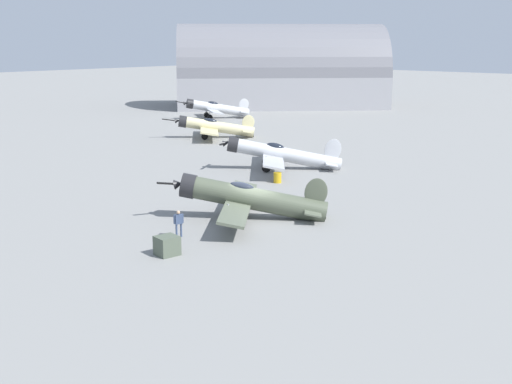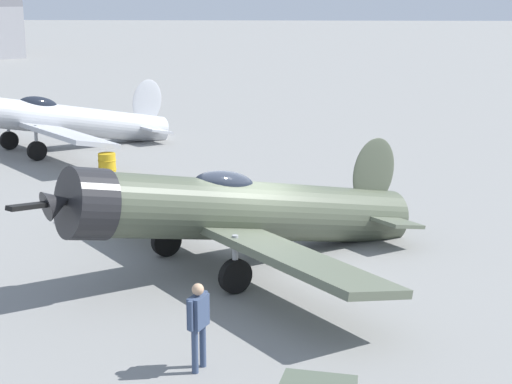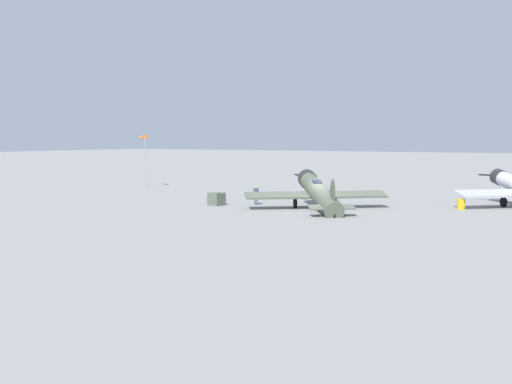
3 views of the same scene
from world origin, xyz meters
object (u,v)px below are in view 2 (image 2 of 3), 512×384
object	(u,v)px
airplane_mid_apron	(50,119)
ground_crew_mechanic	(198,318)
fuel_drum	(107,165)
airplane_foreground	(239,211)

from	to	relation	value
airplane_mid_apron	ground_crew_mechanic	bearing A→B (deg)	73.10
fuel_drum	airplane_foreground	bearing A→B (deg)	119.73
airplane_mid_apron	airplane_foreground	bearing A→B (deg)	81.78
ground_crew_mechanic	fuel_drum	xyz separation A→B (m)	(5.42, -15.94, -0.56)
airplane_foreground	airplane_mid_apron	size ratio (longest dim) A/B	1.00
ground_crew_mechanic	fuel_drum	bearing A→B (deg)	-49.61
airplane_foreground	fuel_drum	distance (m)	11.53
fuel_drum	ground_crew_mechanic	bearing A→B (deg)	108.78
airplane_mid_apron	fuel_drum	distance (m)	6.00
fuel_drum	airplane_mid_apron	bearing A→B (deg)	-53.25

